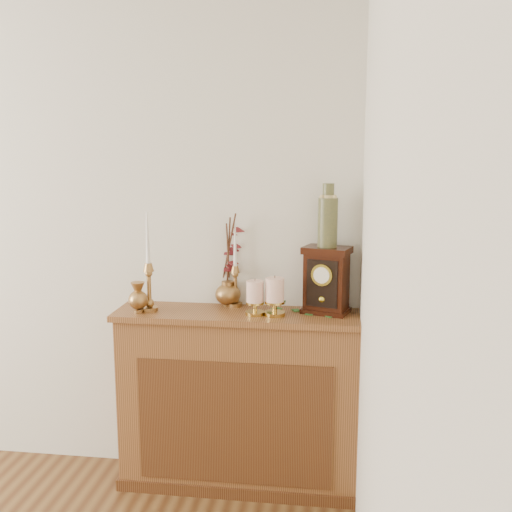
# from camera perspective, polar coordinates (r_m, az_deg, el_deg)

# --- Properties ---
(console_shelf) EXTENTS (1.24, 0.34, 0.93)m
(console_shelf) POSITION_cam_1_polar(r_m,az_deg,el_deg) (3.16, -1.64, -13.98)
(console_shelf) COLOR brown
(console_shelf) RESTS_ON ground
(candlestick_left) EXTENTS (0.08, 0.08, 0.50)m
(candlestick_left) POSITION_cam_1_polar(r_m,az_deg,el_deg) (3.02, -10.17, -2.18)
(candlestick_left) COLOR #A17940
(candlestick_left) RESTS_ON console_shelf
(candlestick_center) EXTENTS (0.07, 0.07, 0.44)m
(candlestick_center) POSITION_cam_1_polar(r_m,az_deg,el_deg) (3.07, -1.99, -2.24)
(candlestick_center) COLOR #A17940
(candlestick_center) RESTS_ON console_shelf
(bud_vase) EXTENTS (0.10, 0.10, 0.15)m
(bud_vase) POSITION_cam_1_polar(r_m,az_deg,el_deg) (3.02, -11.17, -3.92)
(bud_vase) COLOR #A17940
(bud_vase) RESTS_ON console_shelf
(ginger_jar) EXTENTS (0.20, 0.21, 0.49)m
(ginger_jar) POSITION_cam_1_polar(r_m,az_deg,el_deg) (3.09, -2.35, -0.71)
(ginger_jar) COLOR #A17940
(ginger_jar) RESTS_ON console_shelf
(pillar_candle_left) EXTENTS (0.09, 0.09, 0.18)m
(pillar_candle_left) POSITION_cam_1_polar(r_m,az_deg,el_deg) (2.92, -0.09, -3.82)
(pillar_candle_left) COLOR gold
(pillar_candle_left) RESTS_ON console_shelf
(pillar_candle_right) EXTENTS (0.10, 0.10, 0.20)m
(pillar_candle_right) POSITION_cam_1_polar(r_m,az_deg,el_deg) (2.91, 1.79, -3.70)
(pillar_candle_right) COLOR gold
(pillar_candle_right) RESTS_ON console_shelf
(ivy_garland) EXTENTS (0.38, 0.20, 0.07)m
(ivy_garland) POSITION_cam_1_polar(r_m,az_deg,el_deg) (2.97, 3.62, -5.24)
(ivy_garland) COLOR #2A6125
(ivy_garland) RESTS_ON console_shelf
(mantel_clock) EXTENTS (0.26, 0.21, 0.33)m
(mantel_clock) POSITION_cam_1_polar(r_m,az_deg,el_deg) (2.96, 6.71, -2.35)
(mantel_clock) COLOR black
(mantel_clock) RESTS_ON console_shelf
(ceramic_vase) EXTENTS (0.10, 0.10, 0.31)m
(ceramic_vase) POSITION_cam_1_polar(r_m,az_deg,el_deg) (2.92, 6.85, 3.55)
(ceramic_vase) COLOR #193327
(ceramic_vase) RESTS_ON mantel_clock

